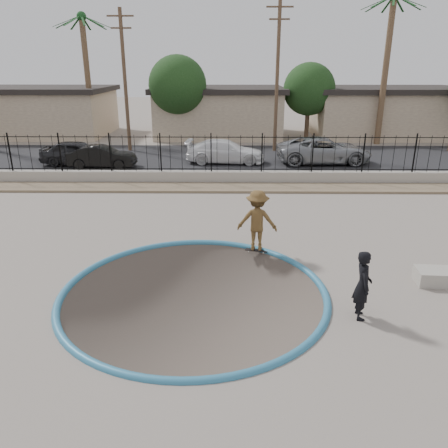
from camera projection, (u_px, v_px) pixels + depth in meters
name	position (u px, v px, depth m)	size (l,w,h in m)	color
ground	(213.00, 194.00, 24.01)	(120.00, 120.00, 2.20)	#6F665C
bowl_pit	(194.00, 293.00, 11.43)	(6.84, 6.84, 1.80)	#483F37
coping_ring	(194.00, 293.00, 11.43)	(7.04, 7.04, 0.20)	teal
rock_strip	(211.00, 188.00, 20.98)	(42.00, 1.60, 0.11)	#887559
retaining_wall	(211.00, 177.00, 21.93)	(42.00, 0.45, 0.60)	#9F978C
fence	(211.00, 153.00, 21.52)	(40.00, 0.04, 1.80)	black
street	(216.00, 156.00, 28.32)	(90.00, 8.00, 0.04)	black
house_west	(41.00, 111.00, 36.75)	(11.60, 8.60, 3.90)	tan
house_center	(219.00, 111.00, 36.57)	(10.60, 8.60, 3.90)	tan
house_east	(386.00, 111.00, 36.40)	(12.60, 8.60, 3.90)	tan
palm_mid	(85.00, 49.00, 32.72)	(2.30, 2.30, 9.30)	brown
palm_right	(389.00, 39.00, 30.36)	(2.30, 2.30, 10.30)	brown
utility_pole_left	(125.00, 79.00, 28.66)	(1.70, 0.24, 9.00)	#473323
utility_pole_mid	(277.00, 75.00, 28.45)	(1.70, 0.24, 9.50)	#473323
street_tree_left	(178.00, 85.00, 32.56)	(4.32, 4.32, 6.36)	#473323
street_tree_mid	(309.00, 89.00, 33.50)	(3.96, 3.96, 5.83)	#473323
skater	(257.00, 223.00, 13.60)	(1.25, 0.72, 1.93)	brown
skateboard	(256.00, 250.00, 13.91)	(0.73, 0.33, 0.06)	black
videographer	(363.00, 285.00, 10.06)	(0.61, 0.40, 1.68)	black
concrete_ledge	(446.00, 277.00, 11.84)	(1.60, 0.70, 0.40)	#9F988D
car_a	(77.00, 153.00, 25.59)	(1.70, 4.22, 1.44)	black
car_b	(102.00, 157.00, 24.99)	(1.33, 3.82, 1.26)	black
car_c	(225.00, 151.00, 26.19)	(1.91, 4.71, 1.37)	white
car_d	(324.00, 150.00, 26.06)	(2.56, 5.55, 1.54)	gray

